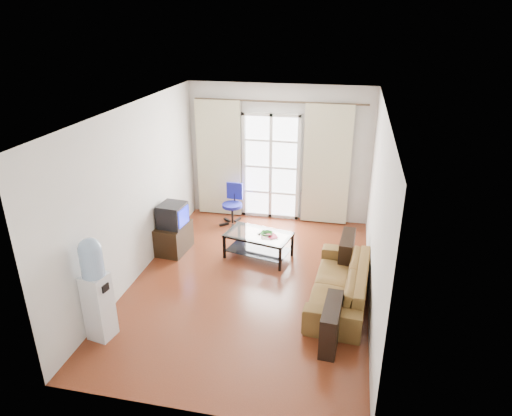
{
  "coord_description": "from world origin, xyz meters",
  "views": [
    {
      "loc": [
        1.36,
        -5.98,
        3.88
      ],
      "look_at": [
        0.02,
        0.35,
        1.12
      ],
      "focal_mm": 32.0,
      "sensor_mm": 36.0,
      "label": 1
    }
  ],
  "objects_px": {
    "coffee_table": "(258,242)",
    "task_chair": "(233,212)",
    "crt_tv": "(172,215)",
    "tv_stand": "(174,238)",
    "water_cooler": "(96,287)",
    "sofa": "(340,283)"
  },
  "relations": [
    {
      "from": "coffee_table",
      "to": "task_chair",
      "type": "bearing_deg",
      "value": 122.34
    },
    {
      "from": "crt_tv",
      "to": "task_chair",
      "type": "xyz_separation_m",
      "value": [
        0.72,
        1.34,
        -0.46
      ]
    },
    {
      "from": "crt_tv",
      "to": "task_chair",
      "type": "height_order",
      "value": "crt_tv"
    },
    {
      "from": "coffee_table",
      "to": "tv_stand",
      "type": "relative_size",
      "value": 1.77
    },
    {
      "from": "coffee_table",
      "to": "crt_tv",
      "type": "bearing_deg",
      "value": -175.76
    },
    {
      "from": "crt_tv",
      "to": "water_cooler",
      "type": "xyz_separation_m",
      "value": [
        -0.06,
        -2.38,
        0.04
      ]
    },
    {
      "from": "crt_tv",
      "to": "water_cooler",
      "type": "distance_m",
      "value": 2.38
    },
    {
      "from": "sofa",
      "to": "crt_tv",
      "type": "bearing_deg",
      "value": -103.24
    },
    {
      "from": "tv_stand",
      "to": "crt_tv",
      "type": "distance_m",
      "value": 0.45
    },
    {
      "from": "tv_stand",
      "to": "task_chair",
      "type": "height_order",
      "value": "task_chair"
    },
    {
      "from": "sofa",
      "to": "coffee_table",
      "type": "distance_m",
      "value": 1.74
    },
    {
      "from": "coffee_table",
      "to": "crt_tv",
      "type": "relative_size",
      "value": 2.46
    },
    {
      "from": "water_cooler",
      "to": "coffee_table",
      "type": "bearing_deg",
      "value": 67.81
    },
    {
      "from": "crt_tv",
      "to": "task_chair",
      "type": "bearing_deg",
      "value": 67.58
    },
    {
      "from": "coffee_table",
      "to": "task_chair",
      "type": "relative_size",
      "value": 1.47
    },
    {
      "from": "coffee_table",
      "to": "task_chair",
      "type": "distance_m",
      "value": 1.46
    },
    {
      "from": "task_chair",
      "to": "water_cooler",
      "type": "relative_size",
      "value": 0.58
    },
    {
      "from": "sofa",
      "to": "coffee_table",
      "type": "relative_size",
      "value": 1.67
    },
    {
      "from": "sofa",
      "to": "coffee_table",
      "type": "xyz_separation_m",
      "value": [
        -1.42,
        1.01,
        -0.0
      ]
    },
    {
      "from": "sofa",
      "to": "tv_stand",
      "type": "xyz_separation_m",
      "value": [
        -2.92,
        0.93,
        -0.04
      ]
    },
    {
      "from": "coffee_table",
      "to": "tv_stand",
      "type": "bearing_deg",
      "value": -176.71
    },
    {
      "from": "tv_stand",
      "to": "water_cooler",
      "type": "distance_m",
      "value": 2.45
    }
  ]
}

